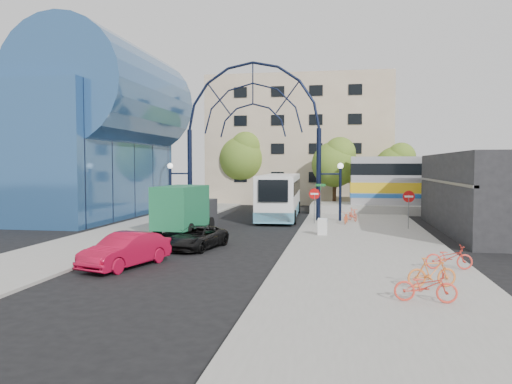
% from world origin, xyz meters
% --- Properties ---
extents(ground, '(120.00, 120.00, 0.00)m').
position_xyz_m(ground, '(0.00, 0.00, 0.00)').
color(ground, black).
rests_on(ground, ground).
extents(sidewalk_east, '(8.00, 56.00, 0.12)m').
position_xyz_m(sidewalk_east, '(8.00, 4.00, 0.06)').
color(sidewalk_east, gray).
rests_on(sidewalk_east, ground).
extents(plaza_west, '(5.00, 50.00, 0.12)m').
position_xyz_m(plaza_west, '(-6.50, 6.00, 0.06)').
color(plaza_west, gray).
rests_on(plaza_west, ground).
extents(gateway_arch, '(13.64, 0.44, 12.10)m').
position_xyz_m(gateway_arch, '(0.00, 14.00, 8.56)').
color(gateway_arch, black).
rests_on(gateway_arch, ground).
extents(stop_sign, '(0.80, 0.07, 2.50)m').
position_xyz_m(stop_sign, '(4.80, 12.00, 1.99)').
color(stop_sign, slate).
rests_on(stop_sign, sidewalk_east).
extents(do_not_enter_sign, '(0.76, 0.07, 2.48)m').
position_xyz_m(do_not_enter_sign, '(11.00, 10.00, 1.98)').
color(do_not_enter_sign, slate).
rests_on(do_not_enter_sign, sidewalk_east).
extents(street_name_sign, '(0.70, 0.70, 2.80)m').
position_xyz_m(street_name_sign, '(5.20, 12.60, 2.13)').
color(street_name_sign, slate).
rests_on(street_name_sign, sidewalk_east).
extents(sandwich_board, '(0.55, 0.61, 0.99)m').
position_xyz_m(sandwich_board, '(5.60, 5.98, 0.74)').
color(sandwich_board, white).
rests_on(sandwich_board, sidewalk_east).
extents(transit_hall, '(16.50, 18.00, 14.50)m').
position_xyz_m(transit_hall, '(-15.30, 15.00, 6.70)').
color(transit_hall, '#2B5386').
rests_on(transit_hall, ground).
extents(commercial_block_east, '(6.00, 16.00, 5.00)m').
position_xyz_m(commercial_block_east, '(16.00, 10.00, 2.50)').
color(commercial_block_east, black).
rests_on(commercial_block_east, ground).
extents(apartment_block, '(20.00, 12.10, 14.00)m').
position_xyz_m(apartment_block, '(2.00, 34.97, 7.00)').
color(apartment_block, tan).
rests_on(apartment_block, ground).
extents(train_platform, '(32.00, 5.00, 0.80)m').
position_xyz_m(train_platform, '(20.00, 22.00, 0.40)').
color(train_platform, gray).
rests_on(train_platform, ground).
extents(train_car, '(25.10, 3.05, 4.20)m').
position_xyz_m(train_car, '(20.00, 22.00, 2.90)').
color(train_car, '#B7B7BC').
rests_on(train_car, train_platform).
extents(tree_north_a, '(4.48, 4.48, 7.00)m').
position_xyz_m(tree_north_a, '(6.12, 25.93, 4.61)').
color(tree_north_a, '#382314').
rests_on(tree_north_a, ground).
extents(tree_north_b, '(5.12, 5.12, 8.00)m').
position_xyz_m(tree_north_b, '(-3.88, 29.93, 5.27)').
color(tree_north_b, '#382314').
rests_on(tree_north_b, ground).
extents(tree_north_c, '(4.16, 4.16, 6.50)m').
position_xyz_m(tree_north_c, '(12.12, 27.93, 4.28)').
color(tree_north_c, '#382314').
rests_on(tree_north_c, ground).
extents(city_bus, '(3.47, 12.79, 3.48)m').
position_xyz_m(city_bus, '(1.77, 16.63, 1.82)').
color(city_bus, white).
rests_on(city_bus, ground).
extents(green_truck, '(2.69, 6.08, 2.99)m').
position_xyz_m(green_truck, '(-2.90, 6.35, 1.49)').
color(green_truck, black).
rests_on(green_truck, ground).
extents(black_suv, '(2.71, 4.42, 1.14)m').
position_xyz_m(black_suv, '(-0.53, 0.79, 0.57)').
color(black_suv, black).
rests_on(black_suv, ground).
extents(red_sedan, '(2.70, 4.58, 1.43)m').
position_xyz_m(red_sedan, '(-2.16, -4.11, 0.71)').
color(red_sedan, '#A90A2A').
rests_on(red_sedan, ground).
extents(bike_near_a, '(0.77, 1.73, 0.88)m').
position_xyz_m(bike_near_a, '(7.04, 12.25, 0.56)').
color(bike_near_a, '#EE5E2F').
rests_on(bike_near_a, sidewalk_east).
extents(bike_near_b, '(0.99, 1.64, 0.95)m').
position_xyz_m(bike_near_b, '(7.53, 14.00, 0.60)').
color(bike_near_b, '#FF5333').
rests_on(bike_near_b, sidewalk_east).
extents(bike_far_a, '(1.85, 0.73, 0.95)m').
position_xyz_m(bike_far_a, '(10.92, -2.86, 0.60)').
color(bike_far_a, red).
rests_on(bike_far_a, sidewalk_east).
extents(bike_far_b, '(1.76, 0.89, 1.02)m').
position_xyz_m(bike_far_b, '(9.72, -6.07, 0.63)').
color(bike_far_b, orange).
rests_on(bike_far_b, sidewalk_east).
extents(bike_far_c, '(1.87, 0.72, 0.97)m').
position_xyz_m(bike_far_c, '(9.21, -8.00, 0.60)').
color(bike_far_c, '#E43E2D').
rests_on(bike_far_c, sidewalk_east).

